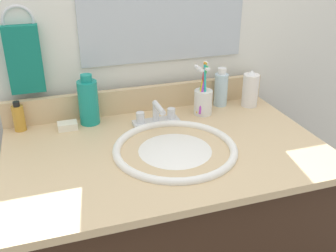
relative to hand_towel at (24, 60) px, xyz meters
name	(u,v)px	position (x,y,z in m)	size (l,w,h in m)	color
vanity_cabinet	(167,245)	(0.38, -0.32, -0.61)	(0.92, 0.57, 0.74)	#382316
countertop	(166,150)	(0.38, -0.32, -0.23)	(0.96, 0.61, 0.02)	#D1B284
backsplash	(141,99)	(0.38, -0.02, -0.17)	(0.96, 0.02, 0.09)	#D1B284
back_wall	(139,130)	(0.38, 0.04, -0.33)	(2.06, 0.04, 1.30)	silver
towel_ring	(18,21)	(0.00, 0.02, 0.12)	(0.10, 0.10, 0.01)	silver
hand_towel	(24,60)	(0.00, 0.00, 0.00)	(0.11, 0.04, 0.22)	#147260
sink_basin	(175,159)	(0.40, -0.35, -0.25)	(0.38, 0.38, 0.11)	white
faucet	(156,117)	(0.40, -0.15, -0.19)	(0.16, 0.10, 0.08)	silver
bottle_oil_amber	(19,118)	(-0.04, -0.06, -0.17)	(0.04, 0.04, 0.10)	gold
bottle_mouthwash_teal	(88,101)	(0.18, -0.07, -0.14)	(0.07, 0.07, 0.17)	teal
bottle_lotion_white	(250,90)	(0.78, -0.10, -0.16)	(0.06, 0.06, 0.14)	white
bottle_gel_clear	(221,88)	(0.68, -0.06, -0.15)	(0.05, 0.05, 0.15)	silver
cup_white_ceramic	(203,99)	(0.58, -0.12, -0.16)	(0.07, 0.08, 0.19)	white
soap_bar	(68,126)	(0.11, -0.10, -0.21)	(0.06, 0.04, 0.02)	white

